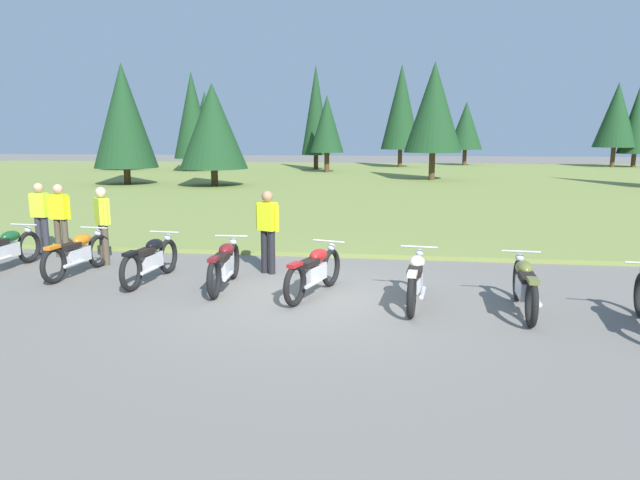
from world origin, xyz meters
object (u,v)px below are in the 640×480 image
motorcycle_black (151,259)px  motorcycle_orange (78,253)px  motorcycle_red (314,271)px  motorcycle_cream (416,279)px  motorcycle_british_green (6,249)px  rider_checking_bike (103,221)px  rider_with_back_turned (60,216)px  motorcycle_maroon (225,264)px  rider_near_row_end (268,227)px  rider_in_hivis_vest (41,214)px  motorcycle_olive (525,285)px

motorcycle_black → motorcycle_orange: bearing=169.4°
motorcycle_red → motorcycle_cream: bearing=-11.0°
motorcycle_british_green → rider_checking_bike: bearing=23.8°
motorcycle_cream → rider_checking_bike: 6.92m
motorcycle_orange → motorcycle_black: bearing=-10.6°
motorcycle_british_green → rider_with_back_turned: bearing=73.4°
motorcycle_maroon → rider_checking_bike: (-3.15, 1.52, 0.51)m
motorcycle_black → motorcycle_maroon: bearing=-9.6°
rider_near_row_end → rider_checking_bike: bearing=175.1°
motorcycle_british_green → motorcycle_cream: bearing=-9.2°
rider_in_hivis_vest → rider_checking_bike: (1.98, -0.81, 0.00)m
motorcycle_orange → rider_with_back_turned: bearing=130.1°
rider_near_row_end → rider_checking_bike: size_ratio=1.00×
motorcycle_cream → motorcycle_red: bearing=169.0°
rider_in_hivis_vest → rider_checking_bike: size_ratio=1.00×
motorcycle_orange → motorcycle_maroon: (3.20, -0.57, 0.00)m
motorcycle_red → rider_checking_bike: 5.18m
motorcycle_cream → rider_checking_bike: bearing=162.1°
motorcycle_cream → motorcycle_british_green: bearing=170.8°
motorcycle_maroon → motorcycle_cream: size_ratio=1.00×
motorcycle_british_green → rider_with_back_turned: 1.50m
motorcycle_cream → motorcycle_olive: 1.69m
motorcycle_olive → rider_checking_bike: size_ratio=1.26×
motorcycle_maroon → rider_near_row_end: (0.53, 1.21, 0.51)m
motorcycle_orange → motorcycle_red: (4.89, -0.84, 0.00)m
motorcycle_orange → motorcycle_red: same height
rider_checking_bike → motorcycle_black: bearing=-37.9°
motorcycle_black → rider_checking_bike: size_ratio=1.26×
motorcycle_red → motorcycle_maroon: bearing=171.1°
motorcycle_orange → motorcycle_red: bearing=-9.7°
motorcycle_british_green → motorcycle_maroon: same height
motorcycle_cream → rider_near_row_end: 3.44m
motorcycle_olive → rider_in_hivis_vest: rider_in_hivis_vest is taller
motorcycle_orange → rider_in_hivis_vest: size_ratio=1.26×
motorcycle_olive → rider_in_hivis_vest: (-10.22, 3.11, 0.51)m
rider_with_back_turned → rider_near_row_end: size_ratio=1.00×
motorcycle_black → rider_checking_bike: bearing=142.1°
motorcycle_olive → motorcycle_maroon: bearing=171.3°
motorcycle_british_green → motorcycle_cream: 8.42m
motorcycle_british_green → motorcycle_olive: 10.11m
rider_with_back_turned → rider_in_hivis_vest: (-0.63, 0.23, 0.00)m
motorcycle_british_green → motorcycle_red: bearing=-8.8°
motorcycle_black → rider_with_back_turned: size_ratio=1.26×
motorcycle_black → rider_in_hivis_vest: size_ratio=1.26×
motorcycle_red → rider_in_hivis_vest: bearing=159.1°
rider_in_hivis_vest → rider_checking_bike: 2.14m
motorcycle_orange → motorcycle_cream: size_ratio=1.00×
motorcycle_red → motorcycle_cream: same height
motorcycle_olive → rider_with_back_turned: bearing=163.3°
motorcycle_british_green → motorcycle_olive: (9.99, -1.53, 0.00)m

